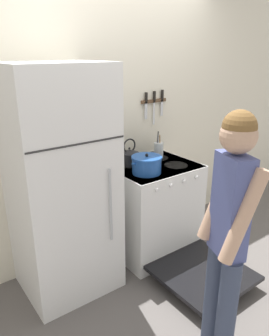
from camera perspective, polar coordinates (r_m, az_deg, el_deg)
ground_plane at (r=3.54m, az=-4.60°, el=-12.76°), size 14.00×14.00×0.00m
wall_back at (r=3.07m, az=-5.56°, el=7.96°), size 10.00×0.06×2.55m
refrigerator at (r=2.61m, az=-12.51°, el=-2.88°), size 0.73×0.68×1.83m
stove_range at (r=3.20m, az=3.40°, el=-7.25°), size 0.78×1.39×0.90m
dutch_oven_pot at (r=2.82m, az=2.13°, el=0.59°), size 0.31×0.26×0.18m
tea_kettle at (r=3.03m, az=-0.86°, el=2.03°), size 0.22×0.18×0.25m
utensil_jar at (r=3.25m, az=4.21°, el=3.24°), size 0.09×0.09×0.26m
person at (r=1.96m, az=15.92°, el=-10.86°), size 0.34×0.39×1.63m
wall_knife_strip at (r=3.34m, az=3.41°, el=11.57°), size 0.31×0.03×0.34m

